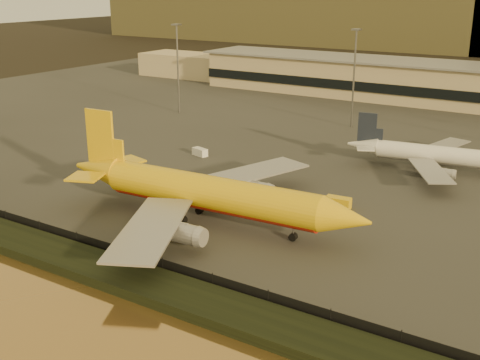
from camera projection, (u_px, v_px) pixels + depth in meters
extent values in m
plane|color=black|center=(208.00, 239.00, 90.91)|extent=(900.00, 900.00, 0.00)
cube|color=black|center=(131.00, 279.00, 77.07)|extent=(320.00, 7.00, 1.40)
cube|color=#2D2D2D|center=(406.00, 121.00, 166.99)|extent=(320.00, 220.00, 0.20)
cube|color=black|center=(151.00, 263.00, 80.09)|extent=(300.00, 0.05, 2.20)
cube|color=tan|center=(437.00, 84.00, 189.11)|extent=(160.00, 22.00, 12.00)
cube|color=black|center=(427.00, 93.00, 180.45)|extent=(160.00, 0.60, 3.00)
cube|color=gray|center=(439.00, 64.00, 187.13)|extent=(164.00, 24.00, 0.60)
cube|color=tan|center=(201.00, 66.00, 241.17)|extent=(50.00, 18.00, 9.00)
cylinder|color=slate|center=(178.00, 70.00, 173.56)|extent=(0.50, 0.50, 25.00)
cube|color=slate|center=(176.00, 25.00, 169.57)|extent=(2.20, 2.20, 0.40)
cylinder|color=slate|center=(354.00, 80.00, 156.11)|extent=(0.50, 0.50, 25.00)
cube|color=slate|center=(357.00, 30.00, 152.12)|extent=(2.20, 2.20, 0.40)
cylinder|color=#E2B20B|center=(211.00, 193.00, 94.71)|extent=(37.59, 7.58, 5.39)
cylinder|color=#A41909|center=(211.00, 198.00, 95.01)|extent=(36.49, 6.34, 4.21)
cone|color=#E2B20B|center=(346.00, 218.00, 84.43)|extent=(7.57, 5.81, 5.39)
cone|color=#E2B20B|center=(98.00, 169.00, 105.35)|extent=(9.64, 5.93, 5.39)
cube|color=#E2B20B|center=(100.00, 137.00, 103.01)|extent=(5.72, 0.77, 9.44)
cube|color=#E2B20B|center=(127.00, 161.00, 108.74)|extent=(6.31, 6.27, 0.32)
cube|color=#E2B20B|center=(85.00, 177.00, 99.79)|extent=(6.70, 6.66, 0.32)
cube|color=gray|center=(249.00, 173.00, 107.41)|extent=(14.33, 24.43, 0.32)
cylinder|color=gray|center=(252.00, 189.00, 103.77)|extent=(6.39, 3.33, 2.97)
cube|color=gray|center=(151.00, 228.00, 83.57)|extent=(16.56, 24.20, 0.32)
cylinder|color=gray|center=(181.00, 233.00, 85.74)|extent=(6.39, 3.33, 2.97)
cylinder|color=black|center=(293.00, 237.00, 89.56)|extent=(1.24, 1.01, 1.19)
cylinder|color=slate|center=(293.00, 233.00, 89.36)|extent=(0.21, 0.21, 2.43)
cylinder|color=black|center=(183.00, 220.00, 95.92)|extent=(1.24, 1.01, 1.19)
cylinder|color=slate|center=(183.00, 216.00, 95.72)|extent=(0.21, 0.21, 2.43)
cylinder|color=black|center=(199.00, 210.00, 99.94)|extent=(1.24, 1.01, 1.19)
cylinder|color=slate|center=(199.00, 207.00, 99.75)|extent=(0.21, 0.21, 2.43)
cylinder|color=silver|center=(441.00, 155.00, 121.74)|extent=(25.97, 7.20, 3.57)
cylinder|color=gray|center=(441.00, 158.00, 121.93)|extent=(25.15, 6.32, 2.79)
cone|color=silver|center=(363.00, 145.00, 127.92)|extent=(6.87, 4.45, 3.57)
cube|color=#1B2131|center=(367.00, 127.00, 126.41)|extent=(3.93, 0.84, 6.25)
cube|color=silver|center=(373.00, 141.00, 130.37)|extent=(4.10, 3.95, 0.21)
cube|color=silver|center=(366.00, 149.00, 124.19)|extent=(4.70, 4.62, 0.21)
cube|color=gray|center=(443.00, 146.00, 130.71)|extent=(8.70, 16.81, 0.21)
cylinder|color=gray|center=(450.00, 154.00, 128.24)|extent=(4.52, 2.56, 1.96)
cube|color=gray|center=(431.00, 170.00, 113.71)|extent=(12.41, 16.41, 0.21)
cylinder|color=gray|center=(441.00, 173.00, 115.41)|extent=(4.52, 2.56, 1.96)
cylinder|color=black|center=(425.00, 169.00, 122.33)|extent=(0.87, 0.73, 0.79)
cylinder|color=slate|center=(425.00, 168.00, 122.20)|extent=(0.19, 0.19, 1.61)
cylinder|color=black|center=(427.00, 165.00, 125.12)|extent=(0.87, 0.73, 0.79)
cylinder|color=slate|center=(427.00, 163.00, 124.99)|extent=(0.19, 0.19, 1.61)
cube|color=#E2B20B|center=(338.00, 203.00, 102.35)|extent=(4.40, 2.27, 1.92)
cube|color=silver|center=(200.00, 152.00, 133.23)|extent=(4.03, 2.63, 1.67)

